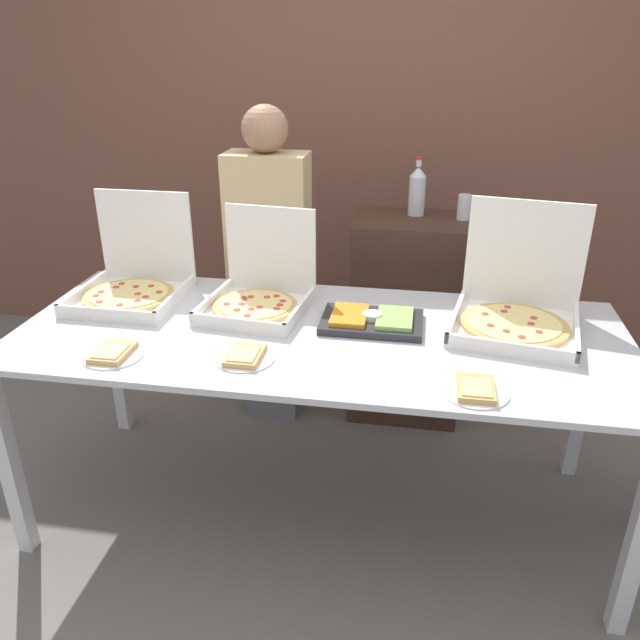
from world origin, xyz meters
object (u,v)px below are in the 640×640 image
(pizza_box_near_right, at_px, (133,281))
(person_guest_cap, at_px, (270,265))
(pizza_box_near_left, at_px, (517,307))
(pizza_box_far_right, at_px, (259,292))
(paper_plate_front_center, at_px, (245,356))
(paper_plate_front_right, at_px, (113,353))
(soda_bottle, at_px, (417,190))
(veggie_tray, at_px, (372,320))
(soda_can_silver, at_px, (464,207))
(paper_plate_front_left, at_px, (476,390))

(pizza_box_near_right, xyz_separation_m, person_guest_cap, (0.48, 0.53, -0.09))
(pizza_box_near_left, bearing_deg, pizza_box_far_right, -169.89)
(paper_plate_front_center, xyz_separation_m, paper_plate_front_right, (-0.48, -0.06, -0.00))
(pizza_box_near_left, height_order, soda_bottle, soda_bottle)
(paper_plate_front_center, xyz_separation_m, soda_bottle, (0.55, 1.25, 0.34))
(paper_plate_front_center, bearing_deg, veggie_tray, 40.92)
(soda_can_silver, relative_size, person_guest_cap, 0.08)
(veggie_tray, bearing_deg, paper_plate_front_left, -50.31)
(paper_plate_front_center, relative_size, soda_bottle, 0.73)
(paper_plate_front_center, distance_m, person_guest_cap, 1.03)
(person_guest_cap, bearing_deg, pizza_box_far_right, 99.75)
(pizza_box_near_right, height_order, soda_bottle, soda_bottle)
(paper_plate_front_left, height_order, person_guest_cap, person_guest_cap)
(pizza_box_near_left, bearing_deg, soda_can_silver, 114.57)
(paper_plate_front_right, xyz_separation_m, soda_can_silver, (1.26, 1.26, 0.27))
(paper_plate_front_left, bearing_deg, pizza_box_near_right, 158.15)
(paper_plate_front_left, bearing_deg, pizza_box_far_right, 147.58)
(pizza_box_near_right, relative_size, veggie_tray, 1.14)
(pizza_box_near_left, xyz_separation_m, soda_can_silver, (-0.19, 0.74, 0.20))
(pizza_box_near_left, distance_m, soda_can_silver, 0.79)
(pizza_box_near_right, relative_size, paper_plate_front_left, 2.10)
(pizza_box_near_left, height_order, person_guest_cap, person_guest_cap)
(pizza_box_near_left, bearing_deg, paper_plate_front_center, -145.05)
(paper_plate_front_right, height_order, veggie_tray, veggie_tray)
(paper_plate_front_right, height_order, soda_bottle, soda_bottle)
(veggie_tray, distance_m, soda_bottle, 0.95)
(paper_plate_front_center, bearing_deg, pizza_box_far_right, 98.10)
(pizza_box_near_left, relative_size, soda_bottle, 1.92)
(paper_plate_front_left, relative_size, paper_plate_front_right, 1.00)
(paper_plate_front_center, bearing_deg, paper_plate_front_left, -6.74)
(pizza_box_far_right, height_order, person_guest_cap, person_guest_cap)
(pizza_box_near_left, distance_m, paper_plate_front_left, 0.59)
(pizza_box_near_right, height_order, paper_plate_front_center, pizza_box_near_right)
(paper_plate_front_left, height_order, soda_can_silver, soda_can_silver)
(pizza_box_near_right, distance_m, veggie_tray, 1.07)
(soda_bottle, height_order, person_guest_cap, person_guest_cap)
(pizza_box_near_left, height_order, veggie_tray, pizza_box_near_left)
(paper_plate_front_center, bearing_deg, pizza_box_near_right, 142.94)
(pizza_box_near_left, height_order, paper_plate_front_right, pizza_box_near_left)
(paper_plate_front_right, bearing_deg, paper_plate_front_center, 6.93)
(paper_plate_front_right, bearing_deg, paper_plate_front_left, -1.65)
(veggie_tray, bearing_deg, pizza_box_near_left, 9.57)
(soda_bottle, relative_size, soda_can_silver, 2.34)
(paper_plate_front_left, height_order, veggie_tray, veggie_tray)
(soda_can_silver, height_order, person_guest_cap, person_guest_cap)
(pizza_box_near_right, distance_m, pizza_box_far_right, 0.57)
(pizza_box_near_right, relative_size, paper_plate_front_center, 2.15)
(pizza_box_near_left, relative_size, paper_plate_front_center, 2.63)
(paper_plate_front_left, height_order, paper_plate_front_center, same)
(paper_plate_front_center, height_order, veggie_tray, veggie_tray)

